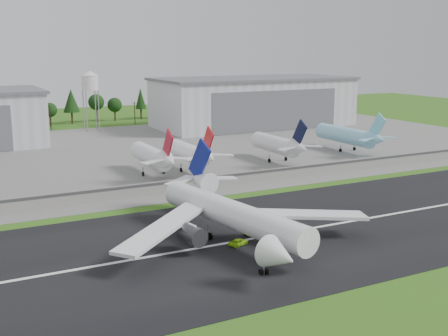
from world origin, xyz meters
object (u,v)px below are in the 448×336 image
parked_jet_red_a (155,157)px  parked_jet_navy (280,145)px  parked_jet_red_b (192,153)px  ground_vehicle (238,242)px  main_airliner (233,221)px  parked_jet_skyblue (350,136)px

parked_jet_red_a → parked_jet_navy: parked_jet_navy is taller
parked_jet_red_b → parked_jet_navy: 34.05m
ground_vehicle → parked_jet_red_a: (7.23, 68.71, 5.53)m
main_airliner → parked_jet_red_a: size_ratio=1.89×
parked_jet_skyblue → parked_jet_red_b: bearing=-175.9°
parked_jet_skyblue → ground_vehicle: bearing=-140.7°
parked_jet_red_a → parked_jet_red_b: 13.09m
ground_vehicle → parked_jet_navy: size_ratio=0.15×
ground_vehicle → parked_jet_skyblue: 116.63m
parked_jet_red_a → ground_vehicle: bearing=-96.0°
parked_jet_navy → parked_jet_skyblue: 36.16m
parked_jet_skyblue → main_airliner: bearing=-141.5°
parked_jet_red_a → parked_jet_navy: (47.14, 0.01, 0.08)m
main_airliner → parked_jet_skyblue: 115.72m
parked_jet_navy → ground_vehicle: bearing=-128.4°
parked_jet_red_b → ground_vehicle: bearing=-106.5°
ground_vehicle → parked_jet_red_b: bearing=-37.0°
parked_jet_red_a → main_airliner: bearing=-96.5°
main_airliner → parked_jet_red_b: size_ratio=1.89×
parked_jet_red_b → parked_jet_skyblue: size_ratio=0.84×
parked_jet_navy → parked_jet_skyblue: (35.81, 5.02, 0.07)m
main_airliner → parked_jet_red_a: (7.60, 67.01, 1.39)m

